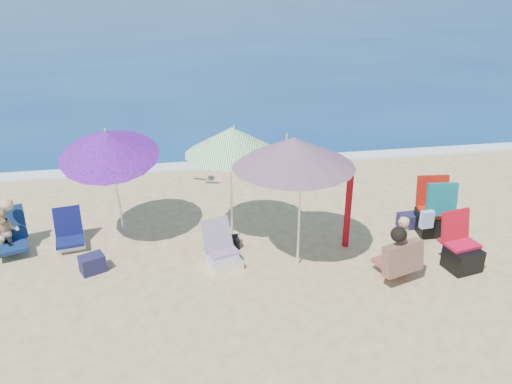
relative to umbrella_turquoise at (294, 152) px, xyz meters
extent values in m
plane|color=#D8BC84|center=(-0.20, -0.54, -1.94)|extent=(120.00, 120.00, 0.00)
cube|color=navy|center=(-0.20, 44.46, -1.99)|extent=(120.00, 80.00, 0.12)
cube|color=white|center=(-0.20, 4.56, -1.92)|extent=(120.00, 0.50, 0.04)
cylinder|color=white|center=(0.10, -0.11, -0.93)|extent=(0.05, 0.05, 2.02)
cone|color=red|center=(0.00, 0.00, 0.00)|extent=(2.52, 2.52, 0.45)
cylinder|color=silver|center=(-0.09, 0.12, 0.20)|extent=(0.04, 0.04, 0.12)
cylinder|color=white|center=(-0.86, 0.91, -0.96)|extent=(0.05, 0.05, 1.95)
cone|color=#239D18|center=(-0.83, 0.88, -0.07)|extent=(1.96, 1.96, 0.46)
cylinder|color=white|center=(-0.80, 0.85, 0.14)|extent=(0.04, 0.04, 0.12)
cylinder|color=white|center=(-2.83, 1.35, -0.99)|extent=(0.06, 0.50, 1.86)
cone|color=#A4178E|center=(-2.85, 1.12, -0.09)|extent=(1.74, 1.80, 0.86)
cylinder|color=white|center=(-2.87, 1.08, 0.12)|extent=(0.03, 0.06, 0.13)
cylinder|color=#9F0B12|center=(1.07, 0.33, -1.27)|extent=(0.14, 0.14, 1.34)
cone|color=red|center=(1.01, 0.31, -0.55)|extent=(0.20, 0.20, 0.17)
cube|color=#0E174F|center=(-3.67, 0.99, -1.77)|extent=(0.52, 0.48, 0.06)
cube|color=#0B0F42|center=(-3.72, 1.28, -1.52)|extent=(0.50, 0.34, 0.49)
cube|color=silver|center=(-3.69, 1.10, -1.86)|extent=(0.54, 0.50, 0.15)
cube|color=#DD4E63|center=(-1.12, 0.22, -1.76)|extent=(0.59, 0.55, 0.06)
cube|color=#CA4750|center=(-1.18, 0.35, -1.50)|extent=(0.54, 0.41, 0.51)
cube|color=white|center=(-1.11, 0.00, -1.86)|extent=(0.61, 0.57, 0.15)
cube|color=#BA0D31|center=(2.69, -0.55, -1.55)|extent=(0.60, 0.56, 0.06)
cube|color=#B30C1E|center=(2.65, -0.40, -1.29)|extent=(0.54, 0.25, 0.52)
cube|color=black|center=(2.69, -0.70, -1.75)|extent=(0.58, 0.54, 0.37)
cube|color=#AD210C|center=(2.82, 0.51, -1.50)|extent=(0.63, 0.57, 0.06)
cube|color=#9F160B|center=(2.83, 0.77, -1.21)|extent=(0.60, 0.21, 0.59)
cube|color=black|center=(2.79, 0.52, -1.73)|extent=(0.61, 0.55, 0.42)
cube|color=#09736A|center=(2.76, 0.30, -1.16)|extent=(0.54, 0.23, 0.59)
cube|color=#90BAE7|center=(2.47, 0.19, -1.47)|extent=(0.24, 0.12, 0.31)
imported|color=tan|center=(1.63, -0.58, -1.44)|extent=(0.41, 0.34, 0.99)
cube|color=#511073|center=(1.54, -0.64, -1.74)|extent=(0.67, 0.63, 0.07)
cube|color=navy|center=(1.53, -0.92, -1.48)|extent=(0.72, 0.44, 0.50)
sphere|color=black|center=(1.42, -0.91, -1.06)|extent=(0.24, 0.24, 0.24)
imported|color=tan|center=(-4.66, 0.96, -1.50)|extent=(0.50, 0.43, 0.87)
cube|color=#0D224B|center=(-4.62, 0.92, -1.75)|extent=(0.64, 0.59, 0.06)
cube|color=#0D224C|center=(-4.68, 1.25, -1.46)|extent=(0.59, 0.44, 0.56)
sphere|color=tan|center=(-4.61, 1.15, -1.07)|extent=(0.21, 0.21, 0.21)
cube|color=#1D1B3D|center=(-3.21, 0.22, -1.79)|extent=(0.46, 0.40, 0.29)
cube|color=black|center=(-0.93, 0.59, -1.83)|extent=(0.30, 0.23, 0.21)
cube|color=#1D1C3D|center=(2.44, 0.79, -1.80)|extent=(0.38, 0.29, 0.27)
cube|color=black|center=(1.99, -0.26, -1.83)|extent=(0.32, 0.25, 0.22)
cube|color=orange|center=(3.01, -0.74, -1.92)|extent=(0.22, 0.16, 0.03)
camera|label=1|loc=(-1.80, -7.22, 2.72)|focal=36.41mm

